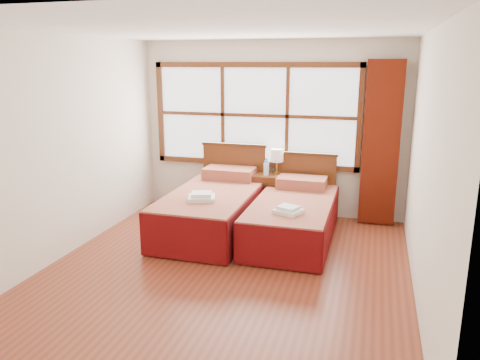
# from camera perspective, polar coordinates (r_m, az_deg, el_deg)

# --- Properties ---
(floor) EXTENTS (4.50, 4.50, 0.00)m
(floor) POSITION_cam_1_polar(r_m,az_deg,el_deg) (5.37, -1.70, -10.89)
(floor) COLOR brown
(floor) RESTS_ON ground
(ceiling) EXTENTS (4.50, 4.50, 0.00)m
(ceiling) POSITION_cam_1_polar(r_m,az_deg,el_deg) (4.88, -1.94, 17.99)
(ceiling) COLOR white
(ceiling) RESTS_ON wall_back
(wall_back) EXTENTS (4.00, 0.00, 4.00)m
(wall_back) POSITION_cam_1_polar(r_m,az_deg,el_deg) (7.11, 3.83, 6.25)
(wall_back) COLOR silver
(wall_back) RESTS_ON floor
(wall_left) EXTENTS (0.00, 4.50, 4.50)m
(wall_left) POSITION_cam_1_polar(r_m,az_deg,el_deg) (5.89, -20.71, 3.72)
(wall_left) COLOR silver
(wall_left) RESTS_ON floor
(wall_right) EXTENTS (0.00, 4.50, 4.50)m
(wall_right) POSITION_cam_1_polar(r_m,az_deg,el_deg) (4.75, 21.78, 1.32)
(wall_right) COLOR silver
(wall_right) RESTS_ON floor
(window) EXTENTS (3.16, 0.06, 1.56)m
(window) POSITION_cam_1_polar(r_m,az_deg,el_deg) (7.10, 1.80, 7.89)
(window) COLOR white
(window) RESTS_ON wall_back
(curtain) EXTENTS (0.50, 0.16, 2.30)m
(curtain) POSITION_cam_1_polar(r_m,az_deg,el_deg) (6.83, 16.81, 4.25)
(curtain) COLOR #5E1709
(curtain) RESTS_ON wall_back
(bed_left) EXTENTS (1.10, 2.13, 1.07)m
(bed_left) POSITION_cam_1_polar(r_m,az_deg,el_deg) (6.48, -3.11, -3.37)
(bed_left) COLOR #40230D
(bed_left) RESTS_ON floor
(bed_right) EXTENTS (1.02, 2.04, 0.99)m
(bed_right) POSITION_cam_1_polar(r_m,az_deg,el_deg) (6.22, 6.53, -4.42)
(bed_right) COLOR #40230D
(bed_right) RESTS_ON floor
(nightstand) EXTENTS (0.49, 0.48, 0.66)m
(nightstand) POSITION_cam_1_polar(r_m,az_deg,el_deg) (7.05, 3.73, -1.89)
(nightstand) COLOR #552B12
(nightstand) RESTS_ON floor
(towels_left) EXTENTS (0.41, 0.38, 0.10)m
(towels_left) POSITION_cam_1_polar(r_m,az_deg,el_deg) (5.96, -4.72, -2.05)
(towels_left) COLOR white
(towels_left) RESTS_ON bed_left
(towels_right) EXTENTS (0.37, 0.35, 0.09)m
(towels_right) POSITION_cam_1_polar(r_m,az_deg,el_deg) (5.60, 5.89, -3.68)
(towels_right) COLOR white
(towels_right) RESTS_ON bed_right
(lamp) EXTENTS (0.19, 0.19, 0.37)m
(lamp) POSITION_cam_1_polar(r_m,az_deg,el_deg) (6.99, 4.54, 2.92)
(lamp) COLOR #B48B39
(lamp) RESTS_ON nightstand
(bottle_near) EXTENTS (0.07, 0.07, 0.25)m
(bottle_near) POSITION_cam_1_polar(r_m,az_deg,el_deg) (6.91, 3.29, 1.55)
(bottle_near) COLOR silver
(bottle_near) RESTS_ON nightstand
(bottle_far) EXTENTS (0.06, 0.06, 0.22)m
(bottle_far) POSITION_cam_1_polar(r_m,az_deg,el_deg) (6.86, 3.15, 1.36)
(bottle_far) COLOR silver
(bottle_far) RESTS_ON nightstand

